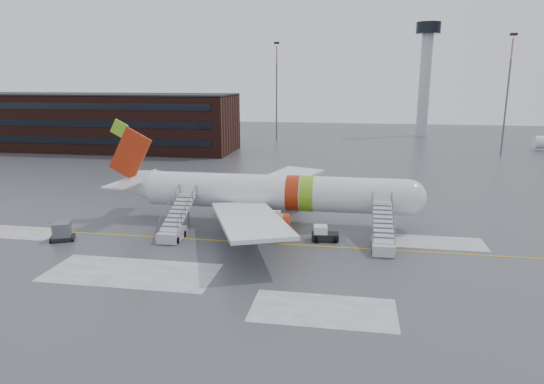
% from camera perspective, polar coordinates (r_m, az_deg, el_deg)
% --- Properties ---
extents(ground, '(260.00, 260.00, 0.00)m').
position_cam_1_polar(ground, '(48.79, -4.72, -5.41)').
color(ground, '#494C4F').
rests_on(ground, ground).
extents(airliner, '(35.03, 32.97, 11.18)m').
position_cam_1_polar(airliner, '(52.71, -0.66, -0.08)').
color(airliner, white).
rests_on(airliner, ground).
extents(airstair_fwd, '(2.05, 7.70, 3.48)m').
position_cam_1_polar(airstair_fwd, '(46.36, 12.90, -5.34)').
color(airstair_fwd, silver).
rests_on(airstair_fwd, ground).
extents(airstair_aft, '(2.05, 7.70, 3.48)m').
position_cam_1_polar(airstair_aft, '(49.41, -11.42, -4.10)').
color(airstair_aft, '#B2B4BA').
rests_on(airstair_aft, ground).
extents(pushback_tug, '(2.76, 2.20, 1.49)m').
position_cam_1_polar(pushback_tug, '(47.99, 6.07, -4.93)').
color(pushback_tug, black).
rests_on(pushback_tug, ground).
extents(uld_container, '(2.65, 2.35, 1.79)m').
position_cam_1_polar(uld_container, '(51.96, -23.48, -4.36)').
color(uld_container, black).
rests_on(uld_container, ground).
extents(terminal_building, '(62.00, 16.11, 12.30)m').
position_cam_1_polar(terminal_building, '(115.07, -20.10, 7.79)').
color(terminal_building, '#3F1E16').
rests_on(terminal_building, ground).
extents(control_tower, '(6.40, 6.40, 30.00)m').
position_cam_1_polar(control_tower, '(140.98, 17.64, 13.95)').
color(control_tower, '#B2B5BA').
rests_on(control_tower, ground).
extents(light_mast_far_ne, '(1.20, 1.20, 24.25)m').
position_cam_1_polar(light_mast_far_ne, '(111.00, 26.01, 11.05)').
color(light_mast_far_ne, '#595B60').
rests_on(light_mast_far_ne, ground).
extents(light_mast_far_n, '(1.20, 1.20, 24.25)m').
position_cam_1_polar(light_mast_far_n, '(124.32, 0.55, 12.46)').
color(light_mast_far_n, '#595B60').
rests_on(light_mast_far_n, ground).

